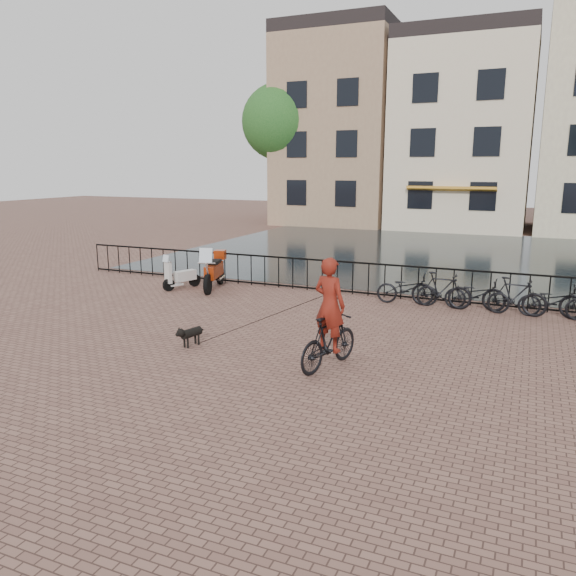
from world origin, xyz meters
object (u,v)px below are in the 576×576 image
at_px(dog, 191,335).
at_px(motorcycle, 214,266).
at_px(scooter, 181,271).
at_px(cyclist, 329,320).

distance_m(dog, motorcycle, 5.85).
bearing_deg(scooter, dog, -33.43).
xyz_separation_m(cyclist, motorcycle, (-5.76, 5.33, -0.23)).
bearing_deg(motorcycle, cyclist, -59.01).
bearing_deg(scooter, cyclist, -15.67).
xyz_separation_m(dog, scooter, (-3.54, 4.90, 0.36)).
distance_m(motorcycle, scooter, 1.07).
bearing_deg(dog, scooter, 140.32).
xyz_separation_m(cyclist, dog, (-3.22, 0.08, -0.73)).
height_order(cyclist, dog, cyclist).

